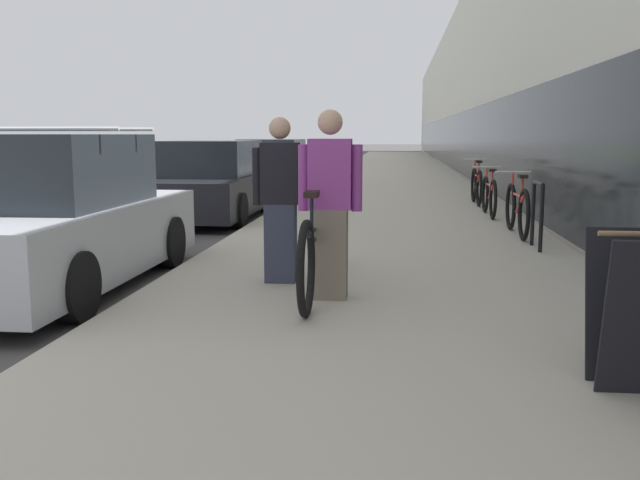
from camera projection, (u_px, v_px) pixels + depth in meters
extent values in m
cube|color=#B2AA99|center=(395.00, 177.00, 25.13)|extent=(4.60, 70.00, 0.12)
cube|color=silver|center=(562.00, 94.00, 31.74)|extent=(10.00, 70.00, 6.63)
cube|color=#1E2328|center=(448.00, 141.00, 32.57)|extent=(0.10, 63.00, 2.20)
cube|color=#518E42|center=(60.00, 170.00, 30.58)|extent=(7.34, 70.00, 0.03)
torus|color=black|center=(330.00, 233.00, 7.61)|extent=(0.06, 0.77, 0.77)
torus|color=black|center=(306.00, 269.00, 5.57)|extent=(0.06, 0.77, 0.77)
cylinder|color=black|center=(320.00, 223.00, 6.56)|extent=(0.04, 1.76, 0.04)
cylinder|color=black|center=(315.00, 241.00, 6.17)|extent=(0.04, 1.04, 0.35)
cylinder|color=black|center=(312.00, 213.00, 5.88)|extent=(0.03, 0.03, 0.32)
cube|color=black|center=(312.00, 194.00, 5.86)|extent=(0.11, 0.22, 0.05)
cylinder|color=black|center=(329.00, 197.00, 7.38)|extent=(0.03, 0.03, 0.34)
cylinder|color=silver|center=(329.00, 180.00, 7.36)|extent=(0.52, 0.03, 0.03)
cube|color=#756B5B|center=(330.00, 254.00, 6.21)|extent=(0.30, 0.22, 0.79)
cube|color=#933D93|center=(330.00, 174.00, 6.11)|extent=(0.37, 0.22, 0.60)
cylinder|color=#933D93|center=(303.00, 178.00, 6.14)|extent=(0.09, 0.09, 0.57)
cylinder|color=#933D93|center=(357.00, 178.00, 6.09)|extent=(0.09, 0.09, 0.57)
sphere|color=tan|center=(330.00, 122.00, 6.04)|extent=(0.21, 0.21, 0.21)
cube|color=#33384C|center=(281.00, 243.00, 6.91)|extent=(0.29, 0.21, 0.76)
cube|color=black|center=(280.00, 173.00, 6.81)|extent=(0.36, 0.21, 0.59)
cylinder|color=black|center=(257.00, 176.00, 6.84)|extent=(0.09, 0.09, 0.55)
cylinder|color=black|center=(303.00, 177.00, 6.79)|extent=(0.09, 0.09, 0.55)
sphere|color=tan|center=(280.00, 128.00, 6.75)|extent=(0.21, 0.21, 0.21)
cylinder|color=black|center=(541.00, 219.00, 8.65)|extent=(0.05, 0.05, 0.82)
cylinder|color=black|center=(533.00, 214.00, 9.19)|extent=(0.05, 0.05, 0.82)
cylinder|color=black|center=(538.00, 184.00, 8.86)|extent=(0.05, 0.55, 0.05)
torus|color=black|center=(511.00, 206.00, 10.73)|extent=(0.06, 0.71, 0.71)
torus|color=black|center=(524.00, 215.00, 9.61)|extent=(0.06, 0.71, 0.71)
cylinder|color=red|center=(518.00, 195.00, 10.14)|extent=(0.04, 0.97, 0.04)
cylinder|color=red|center=(520.00, 204.00, 9.93)|extent=(0.04, 0.59, 0.32)
cylinder|color=red|center=(522.00, 187.00, 9.76)|extent=(0.03, 0.03, 0.29)
cube|color=black|center=(523.00, 176.00, 9.74)|extent=(0.11, 0.22, 0.05)
cylinder|color=red|center=(513.00, 182.00, 10.58)|extent=(0.03, 0.03, 0.31)
cylinder|color=silver|center=(513.00, 172.00, 10.56)|extent=(0.52, 0.03, 0.03)
torus|color=black|center=(485.00, 194.00, 13.09)|extent=(0.06, 0.68, 0.68)
torus|color=black|center=(493.00, 199.00, 12.03)|extent=(0.06, 0.68, 0.68)
cylinder|color=red|center=(489.00, 185.00, 12.53)|extent=(0.04, 0.92, 0.04)
cylinder|color=red|center=(491.00, 192.00, 12.33)|extent=(0.04, 0.56, 0.31)
cylinder|color=red|center=(492.00, 178.00, 12.17)|extent=(0.03, 0.03, 0.28)
cube|color=black|center=(493.00, 170.00, 12.15)|extent=(0.11, 0.22, 0.05)
cylinder|color=red|center=(487.00, 175.00, 12.95)|extent=(0.03, 0.03, 0.29)
cylinder|color=silver|center=(487.00, 167.00, 12.93)|extent=(0.52, 0.03, 0.03)
torus|color=black|center=(474.00, 185.00, 15.16)|extent=(0.06, 0.73, 0.73)
torus|color=black|center=(479.00, 188.00, 14.19)|extent=(0.06, 0.73, 0.73)
cylinder|color=red|center=(477.00, 176.00, 14.64)|extent=(0.04, 0.83, 0.04)
cylinder|color=red|center=(478.00, 181.00, 14.47)|extent=(0.04, 0.51, 0.33)
cylinder|color=red|center=(479.00, 169.00, 14.31)|extent=(0.03, 0.03, 0.30)
cube|color=black|center=(479.00, 162.00, 14.29)|extent=(0.11, 0.22, 0.05)
cylinder|color=red|center=(475.00, 167.00, 15.02)|extent=(0.03, 0.03, 0.32)
cylinder|color=silver|center=(475.00, 160.00, 15.00)|extent=(0.52, 0.03, 0.03)
cube|color=black|center=(635.00, 304.00, 4.16)|extent=(0.56, 0.20, 0.89)
cube|color=silver|center=(50.00, 240.00, 7.14)|extent=(1.78, 4.13, 0.70)
cube|color=#1E2328|center=(46.00, 170.00, 7.03)|extent=(1.53, 2.07, 0.70)
cylinder|color=silver|center=(65.00, 129.00, 7.42)|extent=(1.90, 0.04, 0.04)
cylinder|color=silver|center=(19.00, 129.00, 6.53)|extent=(1.90, 0.04, 0.04)
cylinder|color=black|center=(35.00, 240.00, 8.47)|extent=(0.22, 0.60, 0.60)
cylinder|color=black|center=(169.00, 242.00, 8.30)|extent=(0.22, 0.60, 0.60)
cylinder|color=black|center=(74.00, 287.00, 5.86)|extent=(0.22, 0.60, 0.60)
cube|color=black|center=(212.00, 193.00, 13.08)|extent=(1.69, 4.35, 0.65)
cube|color=#1E2328|center=(211.00, 158.00, 12.99)|extent=(1.46, 2.18, 0.64)
cylinder|color=black|center=(191.00, 196.00, 14.47)|extent=(0.22, 0.60, 0.60)
cylinder|color=black|center=(267.00, 197.00, 14.31)|extent=(0.22, 0.60, 0.60)
cylinder|color=black|center=(147.00, 210.00, 11.91)|extent=(0.22, 0.60, 0.60)
cylinder|color=black|center=(238.00, 211.00, 11.74)|extent=(0.22, 0.60, 0.60)
cube|color=white|center=(273.00, 173.00, 19.57)|extent=(1.78, 4.68, 0.70)
cube|color=#1E2328|center=(272.00, 150.00, 19.47)|extent=(1.53, 2.34, 0.57)
cylinder|color=black|center=(253.00, 177.00, 21.06)|extent=(0.22, 0.60, 0.60)
cylinder|color=black|center=(309.00, 177.00, 20.89)|extent=(0.22, 0.60, 0.60)
cylinder|color=black|center=(232.00, 183.00, 18.30)|extent=(0.22, 0.60, 0.60)
cylinder|color=black|center=(295.00, 184.00, 18.13)|extent=(0.22, 0.60, 0.60)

